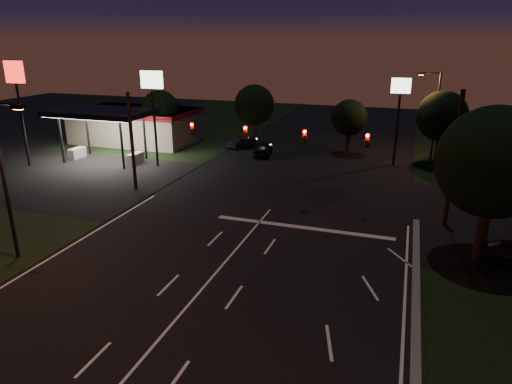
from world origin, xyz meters
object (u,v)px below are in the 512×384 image
at_px(car_oncoming_a, 263,149).
at_px(car_oncoming_b, 242,142).
at_px(utility_pole_right, 444,225).
at_px(tree_right_near, 494,163).

bearing_deg(car_oncoming_a, car_oncoming_b, -50.80).
bearing_deg(utility_pole_right, tree_right_near, -72.47).
xyz_separation_m(tree_right_near, car_oncoming_a, (-19.02, 19.21, -4.94)).
bearing_deg(car_oncoming_a, tree_right_near, 124.20).
relative_size(utility_pole_right, car_oncoming_a, 2.07).
relative_size(car_oncoming_a, car_oncoming_b, 1.10).
height_order(tree_right_near, car_oncoming_a, tree_right_near).
bearing_deg(car_oncoming_b, tree_right_near, 154.13).
xyz_separation_m(utility_pole_right, tree_right_near, (1.53, -4.83, 5.68)).
relative_size(utility_pole_right, car_oncoming_b, 2.28).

